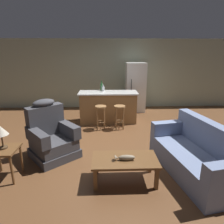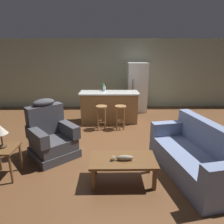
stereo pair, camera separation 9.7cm
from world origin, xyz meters
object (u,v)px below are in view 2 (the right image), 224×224
bottle_short_amber (104,89)px  couch (195,156)px  coffee_table (123,162)px  end_table (3,153)px  bar_stool_right (120,113)px  recliner_near_lamp (51,136)px  refrigerator (137,87)px  table_lamp (0,131)px  kitchen_island (109,107)px  bottle_tall_green (103,87)px  fish_figurine (123,158)px  bar_stool_left (101,113)px

bottle_short_amber → couch: bearing=-60.5°
coffee_table → end_table: 2.08m
end_table → bar_stool_right: 3.13m
bottle_short_amber → recliner_near_lamp: bearing=-115.4°
coffee_table → end_table: end_table is taller
refrigerator → bottle_short_amber: (-1.17, -1.06, 0.15)m
recliner_near_lamp → bar_stool_right: size_ratio=1.76×
coffee_table → bar_stool_right: bar_stool_right is taller
couch → recliner_near_lamp: (-2.77, 0.73, 0.08)m
couch → bar_stool_right: couch is taller
coffee_table → bottle_short_amber: size_ratio=5.34×
bar_stool_right → refrigerator: size_ratio=0.39×
couch → bar_stool_right: (-1.23, 2.23, 0.13)m
table_lamp → bottle_short_amber: bearing=60.9°
coffee_table → couch: bearing=8.9°
couch → kitchen_island: bearing=-72.4°
couch → refrigerator: (-0.53, 4.06, 0.54)m
couch → table_lamp: 3.42m
couch → kitchen_island: kitchen_island is taller
bar_stool_right → bottle_tall_green: bottle_tall_green is taller
fish_figurine → table_lamp: size_ratio=0.83×
bottle_tall_green → refrigerator: bearing=37.9°
recliner_near_lamp → bottle_short_amber: size_ratio=5.83×
table_lamp → bar_stool_right: bearing=46.4°
recliner_near_lamp → bottle_short_amber: (1.07, 2.27, 0.61)m
fish_figurine → bar_stool_right: bearing=87.8°
couch → bar_stool_right: 2.55m
coffee_table → bar_stool_left: size_ratio=1.62×
coffee_table → kitchen_island: size_ratio=0.61×
fish_figurine → bottle_short_amber: size_ratio=1.65×
fish_figurine → end_table: (-2.06, 0.20, -0.00)m
bar_stool_left → kitchen_island: bearing=70.7°
fish_figurine → couch: size_ratio=0.17×
bottle_short_amber → fish_figurine: bearing=-83.4°
bar_stool_left → refrigerator: bearing=56.0°
fish_figurine → bar_stool_right: 2.48m
bar_stool_left → fish_figurine: bearing=-79.9°
bottle_short_amber → bottle_tall_green: bearing=110.0°
coffee_table → kitchen_island: (-0.23, 3.06, 0.11)m
coffee_table → fish_figurine: fish_figurine is taller
recliner_near_lamp → kitchen_island: 2.46m
bar_stool_right → bottle_tall_green: 1.19m
refrigerator → bar_stool_left: bearing=-124.0°
couch → table_lamp: (-3.38, -0.03, 0.53)m
end_table → bottle_tall_green: bearing=62.5°
recliner_near_lamp → bar_stool_left: size_ratio=1.76×
coffee_table → bar_stool_right: size_ratio=1.62×
end_table → fish_figurine: bearing=-5.6°
coffee_table → table_lamp: bearing=175.1°
couch → recliner_near_lamp: 2.87m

